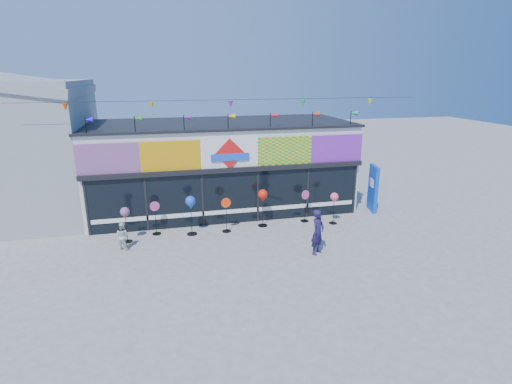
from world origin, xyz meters
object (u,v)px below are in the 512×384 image
object	(u,v)px
spinner_1	(156,217)
blue_sign	(373,188)
spinner_2	(191,204)
spinner_6	(334,199)
spinner_0	(125,214)
spinner_5	(305,205)
child	(122,236)
spinner_4	(263,197)
spinner_3	(226,214)
adult_man	(318,232)

from	to	relation	value
spinner_1	blue_sign	bearing A→B (deg)	3.69
spinner_2	spinner_6	size ratio (longest dim) A/B	1.17
spinner_0	spinner_5	world-z (taller)	spinner_5
spinner_0	spinner_6	world-z (taller)	spinner_0
spinner_0	child	xyz separation A→B (m)	(-0.11, -0.64, -0.61)
blue_sign	spinner_4	world-z (taller)	blue_sign
blue_sign	spinner_3	world-z (taller)	blue_sign
spinner_2	spinner_3	distance (m)	1.52
blue_sign	adult_man	bearing A→B (deg)	-125.55
spinner_1	adult_man	xyz separation A→B (m)	(5.67, -3.23, 0.10)
spinner_3	spinner_6	size ratio (longest dim) A/B	1.04
spinner_4	adult_man	distance (m)	3.38
adult_man	spinner_3	bearing A→B (deg)	95.23
blue_sign	spinner_5	size ratio (longest dim) A/B	1.53
spinner_4	spinner_6	world-z (taller)	spinner_4
spinner_2	spinner_6	distance (m)	6.09
child	spinner_6	bearing A→B (deg)	-145.23
blue_sign	spinner_0	bearing A→B (deg)	-161.23
spinner_2	spinner_4	world-z (taller)	spinner_2
blue_sign	adult_man	world-z (taller)	blue_sign
spinner_2	blue_sign	bearing A→B (deg)	6.66
spinner_1	child	world-z (taller)	spinner_1
spinner_3	adult_man	distance (m)	4.02
spinner_1	spinner_4	xyz separation A→B (m)	(4.43, -0.12, 0.57)
blue_sign	spinner_2	bearing A→B (deg)	-160.69
blue_sign	spinner_6	xyz separation A→B (m)	(-2.51, -1.21, 0.02)
spinner_1	spinner_6	size ratio (longest dim) A/B	1.00
blue_sign	adult_man	size ratio (longest dim) A/B	1.31
spinner_4	child	size ratio (longest dim) A/B	1.55
spinner_2	spinner_5	world-z (taller)	spinner_2
spinner_5	spinner_6	bearing A→B (deg)	-26.05
spinner_0	spinner_1	distance (m)	1.29
spinner_1	adult_man	size ratio (longest dim) A/B	0.84
spinner_0	child	world-z (taller)	spinner_0
spinner_0	spinner_2	bearing A→B (deg)	4.25
child	adult_man	bearing A→B (deg)	-165.92
blue_sign	spinner_6	bearing A→B (deg)	-141.74
spinner_1	spinner_5	world-z (taller)	spinner_5
spinner_0	spinner_6	size ratio (longest dim) A/B	1.02
spinner_6	adult_man	xyz separation A→B (m)	(-1.82, -2.67, -0.28)
blue_sign	spinner_6	world-z (taller)	blue_sign
spinner_5	adult_man	bearing A→B (deg)	-102.41
spinner_4	adult_man	world-z (taller)	adult_man
blue_sign	child	distance (m)	11.37
spinner_5	spinner_6	world-z (taller)	spinner_5
spinner_6	child	xyz separation A→B (m)	(-8.69, -0.62, -0.59)
spinner_2	child	size ratio (longest dim) A/B	1.56
adult_man	spinner_2	bearing A→B (deg)	106.21
spinner_4	spinner_6	xyz separation A→B (m)	(3.06, -0.44, -0.18)
spinner_0	spinner_1	world-z (taller)	spinner_0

